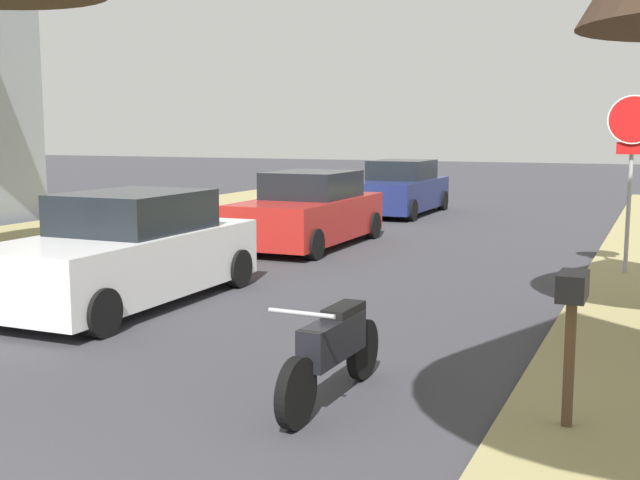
{
  "coord_description": "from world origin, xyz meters",
  "views": [
    {
      "loc": [
        4.81,
        -1.91,
        2.44
      ],
      "look_at": [
        1.35,
        5.9,
        1.25
      ],
      "focal_mm": 44.3,
      "sensor_mm": 36.0,
      "label": 1
    }
  ],
  "objects_px": {
    "stop_sign_far": "(632,145)",
    "parked_sedan_white": "(128,253)",
    "parked_motorcycle": "(333,349)",
    "parked_sedan_navy": "(400,189)",
    "parked_sedan_red": "(309,212)",
    "curbside_mailbox": "(572,305)"
  },
  "relations": [
    {
      "from": "parked_sedan_navy",
      "to": "curbside_mailbox",
      "type": "height_order",
      "value": "parked_sedan_navy"
    },
    {
      "from": "parked_sedan_navy",
      "to": "curbside_mailbox",
      "type": "distance_m",
      "value": 16.99
    },
    {
      "from": "parked_sedan_white",
      "to": "parked_motorcycle",
      "type": "relative_size",
      "value": 2.15
    },
    {
      "from": "parked_sedan_white",
      "to": "parked_sedan_red",
      "type": "xyz_separation_m",
      "value": [
        -0.01,
        6.18,
        0.0
      ]
    },
    {
      "from": "parked_sedan_navy",
      "to": "parked_motorcycle",
      "type": "height_order",
      "value": "parked_sedan_navy"
    },
    {
      "from": "stop_sign_far",
      "to": "parked_motorcycle",
      "type": "xyz_separation_m",
      "value": [
        -2.1,
        -7.74,
        -1.71
      ]
    },
    {
      "from": "stop_sign_far",
      "to": "parked_sedan_red",
      "type": "bearing_deg",
      "value": 170.61
    },
    {
      "from": "stop_sign_far",
      "to": "parked_motorcycle",
      "type": "bearing_deg",
      "value": -105.15
    },
    {
      "from": "parked_sedan_navy",
      "to": "parked_sedan_white",
      "type": "bearing_deg",
      "value": -88.88
    },
    {
      "from": "curbside_mailbox",
      "to": "parked_sedan_white",
      "type": "bearing_deg",
      "value": 158.13
    },
    {
      "from": "parked_sedan_navy",
      "to": "curbside_mailbox",
      "type": "bearing_deg",
      "value": -67.3
    },
    {
      "from": "stop_sign_far",
      "to": "parked_sedan_red",
      "type": "relative_size",
      "value": 0.67
    },
    {
      "from": "parked_motorcycle",
      "to": "parked_sedan_navy",
      "type": "bearing_deg",
      "value": 106.02
    },
    {
      "from": "parked_sedan_white",
      "to": "curbside_mailbox",
      "type": "relative_size",
      "value": 3.47
    },
    {
      "from": "curbside_mailbox",
      "to": "stop_sign_far",
      "type": "bearing_deg",
      "value": 89.53
    },
    {
      "from": "stop_sign_far",
      "to": "parked_sedan_navy",
      "type": "height_order",
      "value": "stop_sign_far"
    },
    {
      "from": "stop_sign_far",
      "to": "parked_sedan_red",
      "type": "xyz_separation_m",
      "value": [
        -6.37,
        1.05,
        -1.47
      ]
    },
    {
      "from": "parked_motorcycle",
      "to": "curbside_mailbox",
      "type": "distance_m",
      "value": 2.11
    },
    {
      "from": "parked_sedan_white",
      "to": "parked_sedan_navy",
      "type": "distance_m",
      "value": 13.14
    },
    {
      "from": "stop_sign_far",
      "to": "parked_sedan_white",
      "type": "xyz_separation_m",
      "value": [
        -6.36,
        -5.13,
        -1.47
      ]
    },
    {
      "from": "parked_sedan_white",
      "to": "parked_sedan_navy",
      "type": "bearing_deg",
      "value": 91.12
    },
    {
      "from": "parked_motorcycle",
      "to": "curbside_mailbox",
      "type": "relative_size",
      "value": 1.62
    }
  ]
}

